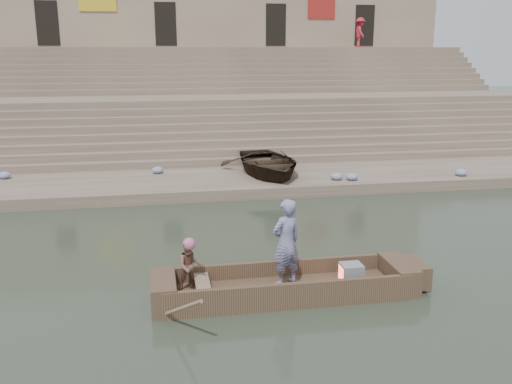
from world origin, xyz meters
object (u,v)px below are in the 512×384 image
object	(u,v)px
rowing_man	(190,266)
beached_rowboat	(268,163)
main_rowboat	(285,291)
standing_man	(286,242)
pedestrian	(360,32)
television	(351,273)

from	to	relation	value
rowing_man	beached_rowboat	xyz separation A→B (m)	(3.61, 9.75, 0.09)
main_rowboat	rowing_man	xyz separation A→B (m)	(-1.99, 0.17, 0.65)
standing_man	pedestrian	bearing A→B (deg)	-137.33
standing_man	television	distance (m)	1.60
standing_man	pedestrian	size ratio (longest dim) A/B	1.03
main_rowboat	standing_man	bearing A→B (deg)	76.09
television	pedestrian	size ratio (longest dim) A/B	0.25
beached_rowboat	pedestrian	distance (m)	17.51
television	main_rowboat	bearing A→B (deg)	180.00
rowing_man	beached_rowboat	size ratio (longest dim) A/B	0.25
standing_man	television	size ratio (longest dim) A/B	4.10
standing_man	television	world-z (taller)	standing_man
main_rowboat	rowing_man	world-z (taller)	rowing_man
standing_man	beached_rowboat	world-z (taller)	standing_man
standing_man	rowing_man	size ratio (longest dim) A/B	1.74
standing_man	pedestrian	distance (m)	26.60
standing_man	rowing_man	distance (m)	2.06
pedestrian	rowing_man	bearing A→B (deg)	156.46
beached_rowboat	pedestrian	size ratio (longest dim) A/B	2.40
pedestrian	main_rowboat	bearing A→B (deg)	160.49
television	pedestrian	world-z (taller)	pedestrian
main_rowboat	television	bearing A→B (deg)	-0.00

